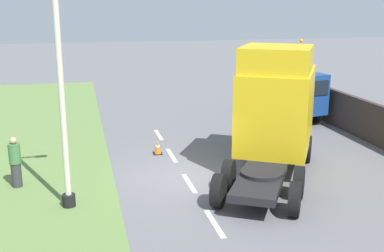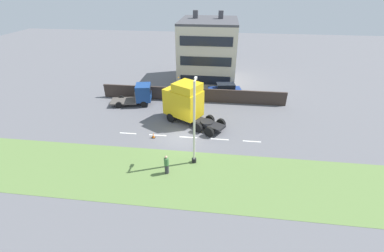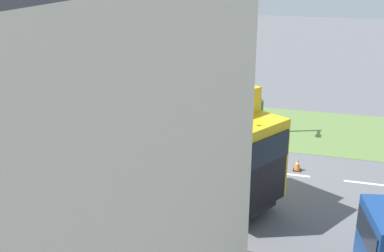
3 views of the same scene
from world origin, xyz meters
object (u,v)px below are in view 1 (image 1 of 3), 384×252
object	(u,v)px
lorry_cab	(275,109)
pedestrian	(15,163)
traffic_cone_lead	(158,147)
lamp_post	(64,98)
flatbed_truck	(295,97)

from	to	relation	value
lorry_cab	pedestrian	size ratio (longest dim) A/B	4.06
lorry_cab	traffic_cone_lead	distance (m)	5.21
lamp_post	pedestrian	size ratio (longest dim) A/B	4.29
flatbed_truck	traffic_cone_lead	xyz separation A→B (m)	(-7.75, -3.62, -1.09)
lorry_cab	traffic_cone_lead	world-z (taller)	lorry_cab
flatbed_truck	lamp_post	world-z (taller)	lamp_post
lamp_post	traffic_cone_lead	size ratio (longest dim) A/B	12.97
lamp_post	pedestrian	xyz separation A→B (m)	(-1.78, 2.07, -2.54)
flatbed_truck	pedestrian	distance (m)	14.35
lorry_cab	lamp_post	world-z (taller)	lamp_post
lorry_cab	flatbed_truck	xyz separation A→B (m)	(3.81, 6.36, -0.93)
traffic_cone_lead	lamp_post	bearing A→B (deg)	-126.99
lorry_cab	flatbed_truck	size ratio (longest dim) A/B	1.31
lorry_cab	pedestrian	world-z (taller)	lorry_cab
lamp_post	traffic_cone_lead	world-z (taller)	lamp_post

